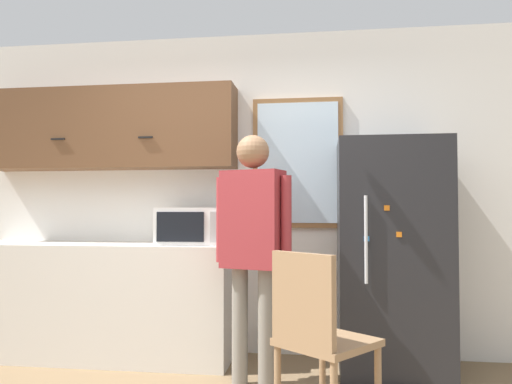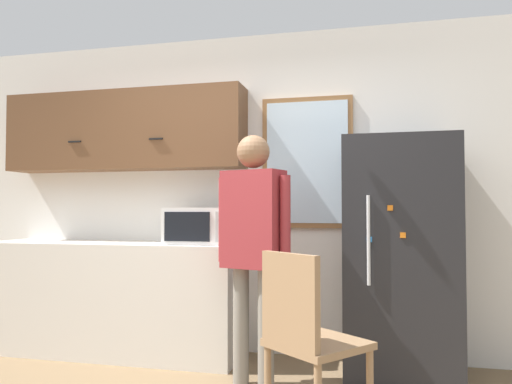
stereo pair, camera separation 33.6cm
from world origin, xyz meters
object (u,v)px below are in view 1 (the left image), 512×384
Objects in this scene: person at (253,232)px; refrigerator at (392,255)px; microwave at (193,226)px; chair at (317,331)px.

person is 1.10m from refrigerator.
chair is (0.99, -1.08, -0.53)m from microwave.
microwave is 0.54× the size of chair.
refrigerator is (1.54, -0.02, -0.21)m from microwave.
microwave is at bearing 179.12° from refrigerator.
microwave is at bearing -8.46° from chair.
person is at bearing -154.87° from refrigerator.
microwave is 0.74m from person.
person is 0.90m from chair.
person reaches higher than chair.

